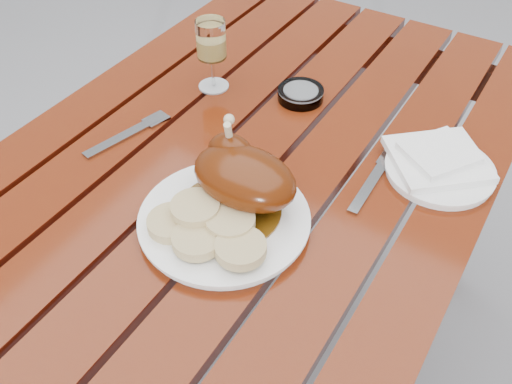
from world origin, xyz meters
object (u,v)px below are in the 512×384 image
wine_glass (212,55)px  side_plate (440,171)px  dinner_plate (224,221)px  ashtray (301,94)px  table (257,276)px

wine_glass → side_plate: (0.47, -0.02, -0.06)m
dinner_plate → side_plate: bearing=49.5°
dinner_plate → ashtray: size_ratio=2.92×
table → wine_glass: 0.49m
table → wine_glass: size_ratio=8.40×
ashtray → side_plate: bearing=-13.7°
table → wine_glass: bearing=146.4°
wine_glass → table: bearing=-33.6°
wine_glass → ashtray: bearing=17.4°
table → side_plate: 0.50m
table → side_plate: size_ratio=6.54×
table → wine_glass: wine_glass is taller
table → side_plate: side_plate is taller
table → ashtray: 0.42m
side_plate → table: bearing=-162.8°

